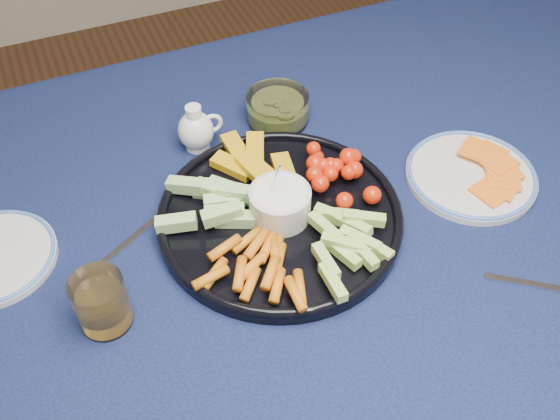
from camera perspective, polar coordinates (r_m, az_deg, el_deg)
name	(u,v)px	position (r m, az deg, el deg)	size (l,w,h in m)	color
dining_table	(329,239)	(1.08, 4.53, -2.68)	(1.67, 1.07, 0.75)	#482D18
crudite_platter	(278,213)	(0.97, -0.16, -0.28)	(0.38, 0.38, 0.12)	black
creamer_pitcher	(196,130)	(1.10, -7.65, 7.27)	(0.08, 0.06, 0.09)	white
pickle_bowl	(278,109)	(1.16, -0.22, 9.18)	(0.11, 0.11, 0.05)	white
cheese_plate	(471,174)	(1.09, 17.10, 3.21)	(0.22, 0.22, 0.03)	silver
juice_tumbler	(102,305)	(0.88, -15.94, -8.32)	(0.07, 0.07, 0.09)	white
fork_left	(144,229)	(1.00, -12.29, -1.70)	(0.15, 0.09, 0.00)	silver
fork_right	(555,288)	(0.99, 23.86, -6.58)	(0.15, 0.11, 0.00)	silver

